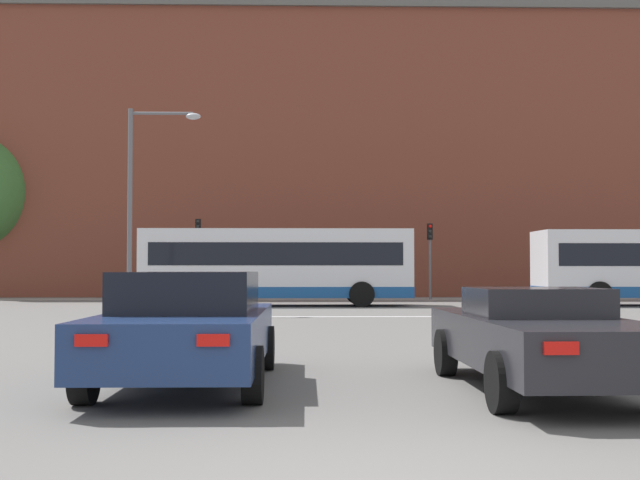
# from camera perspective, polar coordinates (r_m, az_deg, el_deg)

# --- Properties ---
(stop_line_strip) EXTENTS (9.00, 0.30, 0.01)m
(stop_line_strip) POSITION_cam_1_polar(r_m,az_deg,el_deg) (24.94, -0.02, -5.48)
(stop_line_strip) COLOR silver
(stop_line_strip) RESTS_ON ground_plane
(far_pavement) EXTENTS (70.00, 2.50, 0.01)m
(far_pavement) POSITION_cam_1_polar(r_m,az_deg,el_deg) (39.86, -0.52, -4.21)
(far_pavement) COLOR gray
(far_pavement) RESTS_ON ground_plane
(brick_civic_building) EXTENTS (47.11, 10.68, 24.29)m
(brick_civic_building) POSITION_cam_1_polar(r_m,az_deg,el_deg) (48.29, 1.28, 6.82)
(brick_civic_building) COLOR brown
(brick_civic_building) RESTS_ON ground_plane
(car_saloon_left) EXTENTS (2.07, 4.90, 1.44)m
(car_saloon_left) POSITION_cam_1_polar(r_m,az_deg,el_deg) (10.40, -9.31, -6.09)
(car_saloon_left) COLOR navy
(car_saloon_left) RESTS_ON ground_plane
(car_roadster_right) EXTENTS (1.96, 4.81, 1.24)m
(car_roadster_right) POSITION_cam_1_polar(r_m,az_deg,el_deg) (10.10, 15.27, -6.68)
(car_roadster_right) COLOR #232328
(car_roadster_right) RESTS_ON ground_plane
(bus_crossing_lead) EXTENTS (10.82, 2.72, 3.08)m
(bus_crossing_lead) POSITION_cam_1_polar(r_m,az_deg,el_deg) (32.49, -3.08, -1.78)
(bus_crossing_lead) COLOR silver
(bus_crossing_lead) RESTS_ON ground_plane
(traffic_light_far_left) EXTENTS (0.26, 0.31, 3.96)m
(traffic_light_far_left) POSITION_cam_1_polar(r_m,az_deg,el_deg) (39.86, -8.67, -0.35)
(traffic_light_far_left) COLOR slate
(traffic_light_far_left) RESTS_ON ground_plane
(traffic_light_far_right) EXTENTS (0.26, 0.31, 3.73)m
(traffic_light_far_right) POSITION_cam_1_polar(r_m,az_deg,el_deg) (39.65, 7.83, -0.56)
(traffic_light_far_right) COLOR slate
(traffic_light_far_right) RESTS_ON ground_plane
(street_lamp_junction) EXTENTS (2.43, 0.36, 6.87)m
(street_lamp_junction) POSITION_cam_1_polar(r_m,az_deg,el_deg) (27.53, -12.46, 3.75)
(street_lamp_junction) COLOR slate
(street_lamp_junction) RESTS_ON ground_plane
(pedestrian_waiting) EXTENTS (0.32, 0.44, 1.85)m
(pedestrian_waiting) POSITION_cam_1_polar(r_m,az_deg,el_deg) (40.80, -10.97, -2.59)
(pedestrian_waiting) COLOR brown
(pedestrian_waiting) RESTS_ON ground_plane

